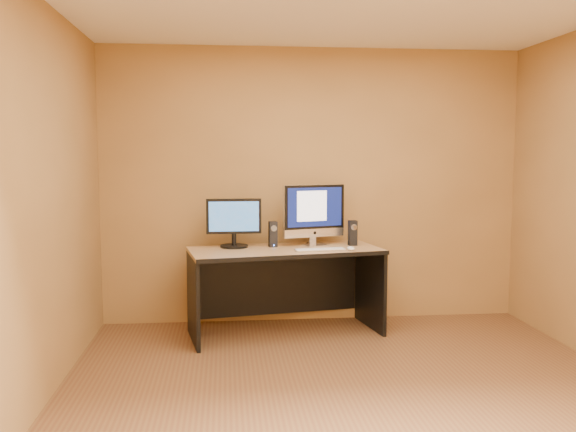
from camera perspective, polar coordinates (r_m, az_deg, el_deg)
The scene contains 11 objects.
floor at distance 4.18m, azimuth 6.44°, elevation -16.76°, with size 4.00×4.00×0.00m, color brown.
walls at distance 3.87m, azimuth 6.66°, elevation 1.31°, with size 4.00×4.00×2.60m, color #A27741, non-canonical shape.
desk at distance 5.46m, azimuth -0.26°, elevation -7.07°, with size 1.66×0.73×0.77m, color #A68753, non-canonical shape.
imac at distance 5.53m, azimuth 2.56°, elevation 0.14°, with size 0.59×0.22×0.57m, color silver, non-canonical shape.
second_monitor at distance 5.46m, azimuth -5.09°, elevation -0.67°, with size 0.50×0.25×0.44m, color black, non-canonical shape.
speaker_left at distance 5.48m, azimuth -1.42°, elevation -1.71°, with size 0.07×0.07×0.23m, color black, non-canonical shape.
speaker_right at distance 5.60m, azimuth 6.06°, elevation -1.59°, with size 0.07×0.07×0.23m, color black, non-canonical shape.
keyboard at distance 5.28m, azimuth 3.03°, elevation -3.17°, with size 0.45×0.12×0.02m, color silver.
mouse at distance 5.31m, azimuth 5.90°, elevation -3.03°, with size 0.06×0.11×0.04m, color white.
cable_a at distance 5.67m, azimuth 2.95°, elevation -2.59°, with size 0.01×0.01×0.23m, color black.
cable_b at distance 5.73m, azimuth 1.87°, elevation -2.50°, with size 0.01×0.01×0.19m, color black.
Camera 1 is at (-0.84, -3.77, 1.60)m, focal length 38.00 mm.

